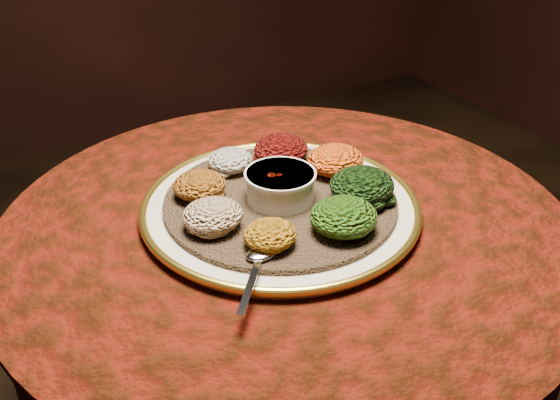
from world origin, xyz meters
TOP-DOWN VIEW (x-y plane):
  - table at (0.00, 0.00)m, footprint 0.96×0.96m
  - platter at (-0.00, 0.02)m, footprint 0.55×0.55m
  - injera at (-0.00, 0.02)m, footprint 0.47×0.47m
  - stew_bowl at (-0.00, 0.02)m, footprint 0.12×0.12m
  - spoon at (-0.11, -0.12)m, footprint 0.11×0.12m
  - portion_ayib at (-0.03, 0.15)m, footprint 0.08×0.08m
  - portion_kitfo at (0.07, 0.14)m, footprint 0.10×0.10m
  - portion_tikil at (0.13, 0.05)m, footprint 0.10×0.10m
  - portion_gomen at (0.12, -0.05)m, footprint 0.11×0.10m
  - portion_mixveg at (0.04, -0.11)m, footprint 0.11×0.10m
  - portion_kik at (-0.08, -0.09)m, footprint 0.08×0.08m
  - portion_timatim at (-0.13, -0.00)m, footprint 0.09×0.09m
  - portion_shiro at (-0.11, 0.09)m, footprint 0.09×0.08m

SIDE VIEW (x-z plane):
  - table at x=0.00m, z-range 0.19..0.92m
  - platter at x=0.00m, z-range 0.73..0.76m
  - injera at x=0.00m, z-range 0.75..0.76m
  - spoon at x=-0.11m, z-range 0.76..0.77m
  - portion_kik at x=-0.08m, z-range 0.76..0.80m
  - portion_ayib at x=-0.03m, z-range 0.76..0.80m
  - portion_shiro at x=-0.11m, z-range 0.76..0.80m
  - portion_timatim at x=-0.13m, z-range 0.76..0.81m
  - portion_kitfo at x=0.07m, z-range 0.76..0.81m
  - portion_tikil at x=0.13m, z-range 0.76..0.81m
  - portion_mixveg at x=0.04m, z-range 0.76..0.81m
  - portion_gomen at x=0.12m, z-range 0.76..0.81m
  - stew_bowl at x=0.00m, z-range 0.77..0.82m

